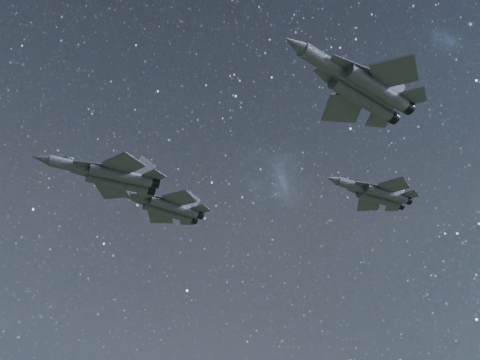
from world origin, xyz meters
name	(u,v)px	position (x,y,z in m)	size (l,w,h in m)	color
jet_lead	(109,175)	(-15.13, 6.29, 153.74)	(18.02, 12.81, 4.59)	#373A45
jet_left	(163,205)	(-5.54, 11.57, 154.10)	(16.77, 11.66, 4.22)	#373A45
jet_right	(360,86)	(5.60, -23.62, 153.43)	(19.45, 13.31, 4.88)	#373A45
jet_slot	(376,193)	(21.64, -5.00, 154.10)	(15.04, 10.69, 3.83)	#373A45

